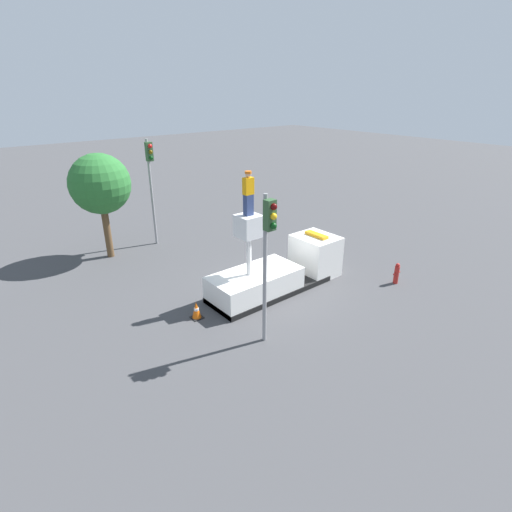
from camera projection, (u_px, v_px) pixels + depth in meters
ground_plane at (270, 291)px, 18.01m from camera, size 120.00×120.00×0.00m
bucket_truck at (279, 272)px, 18.02m from camera, size 6.69×2.08×3.80m
worker at (248, 193)px, 15.48m from camera, size 0.40×0.26×1.75m
traffic_light_pole at (268, 242)px, 12.94m from camera, size 0.34×0.57×5.44m
traffic_light_across at (151, 172)px, 21.75m from camera, size 0.34×0.57×5.95m
fire_hydrant at (397, 273)px, 18.53m from camera, size 0.46×0.22×1.02m
traffic_cone_rear at (196, 310)px, 15.78m from camera, size 0.45×0.45×0.73m
tree_left_bg at (100, 184)px, 20.16m from camera, size 3.06×3.06×5.51m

